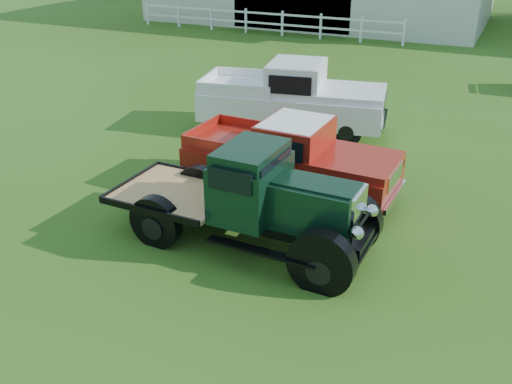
% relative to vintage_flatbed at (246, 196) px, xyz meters
% --- Properties ---
extents(ground, '(120.00, 120.00, 0.00)m').
position_rel_vintage_flatbed_xyz_m(ground, '(-0.03, -1.15, -0.95)').
color(ground, '#2F4810').
extents(fence_rail, '(14.20, 0.16, 1.20)m').
position_rel_vintage_flatbed_xyz_m(fence_rail, '(-8.03, 18.85, -0.35)').
color(fence_rail, white).
rests_on(fence_rail, ground).
extents(vintage_flatbed, '(4.85, 2.03, 1.90)m').
position_rel_vintage_flatbed_xyz_m(vintage_flatbed, '(0.00, 0.00, 0.00)').
color(vintage_flatbed, black).
rests_on(vintage_flatbed, ground).
extents(red_pickup, '(4.66, 1.95, 1.68)m').
position_rel_vintage_flatbed_xyz_m(red_pickup, '(-0.05, 2.24, -0.11)').
color(red_pickup, maroon).
rests_on(red_pickup, ground).
extents(white_pickup, '(5.39, 2.85, 1.88)m').
position_rel_vintage_flatbed_xyz_m(white_pickup, '(-1.49, 6.01, -0.01)').
color(white_pickup, silver).
rests_on(white_pickup, ground).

